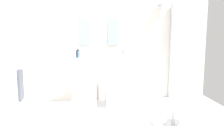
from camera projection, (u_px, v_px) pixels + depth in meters
rear_partition at (98, 39)px, 4.78m from camera, size 4.80×0.10×2.60m
pedestal_sink_left at (85, 81)px, 4.36m from camera, size 0.47×0.47×1.08m
pedestal_sink_right at (116, 80)px, 4.44m from camera, size 0.47×0.47×1.08m
vanity_mirror_left at (84, 32)px, 4.65m from camera, size 0.22×0.03×0.56m
vanity_mirror_right at (113, 32)px, 4.72m from camera, size 0.22×0.03×0.56m
shower_column at (173, 49)px, 4.89m from camera, size 0.49×0.24×2.05m
lounge_chair at (173, 107)px, 3.40m from camera, size 1.00×1.00×0.65m
towel_rack at (19, 86)px, 3.53m from camera, size 0.37×0.22×0.95m
soap_bottle_black at (77, 54)px, 4.25m from camera, size 0.05×0.05×0.15m
soap_bottle_grey at (123, 54)px, 4.35m from camera, size 0.05×0.05×0.13m
soap_bottle_blue at (79, 54)px, 4.25m from camera, size 0.05×0.05×0.15m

